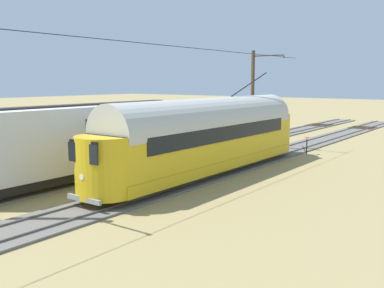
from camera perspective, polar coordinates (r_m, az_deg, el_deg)
name	(u,v)px	position (r m, az deg, el deg)	size (l,w,h in m)	color
ground_plane	(167,172)	(25.75, -3.27, -3.58)	(220.00, 220.00, 0.00)	#9E8956
track_streetcar_siding	(204,175)	(24.53, 1.60, -4.04)	(2.80, 80.00, 0.18)	#666059
track_adjacent_siding	(140,165)	(27.56, -6.76, -2.73)	(2.80, 80.00, 0.18)	#666059
vintage_streetcar	(209,135)	(24.49, 2.16, 1.18)	(2.65, 17.85, 5.62)	gold
boxcar_adjacent	(85,139)	(24.36, -13.67, 0.68)	(2.96, 13.56, 3.85)	silver
catenary_pole_foreground	(253,99)	(33.62, 7.89, 5.78)	(2.69, 0.28, 7.45)	#4C3D28
overhead_wire_run	(16,31)	(16.36, -21.72, 13.44)	(2.48, 46.96, 0.18)	black
switch_stand	(307,145)	(32.62, 14.56, -0.09)	(0.50, 0.30, 1.24)	black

